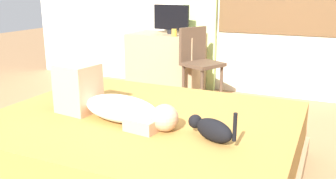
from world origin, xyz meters
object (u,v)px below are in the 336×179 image
at_px(cup, 174,33).
at_px(chair_by_desk, 198,59).
at_px(bed, 143,145).
at_px(tv_monitor, 171,19).
at_px(cat, 212,129).
at_px(person_lying, 109,102).
at_px(desk, 167,63).

bearing_deg(cup, chair_by_desk, -10.10).
bearing_deg(bed, tv_monitor, 109.00).
xyz_separation_m(cat, cup, (-1.13, 2.02, 0.28)).
height_order(bed, chair_by_desk, chair_by_desk).
height_order(person_lying, chair_by_desk, chair_by_desk).
height_order(person_lying, cat, person_lying).
bearing_deg(bed, chair_by_desk, 97.73).
xyz_separation_m(desk, cup, (0.20, -0.22, 0.41)).
bearing_deg(desk, person_lying, -74.90).
relative_size(person_lying, cat, 2.85).
xyz_separation_m(cat, chair_by_desk, (-0.80, 1.96, 0.01)).
relative_size(tv_monitor, cup, 5.59).
relative_size(bed, tv_monitor, 4.37).
distance_m(person_lying, chair_by_desk, 1.90).
distance_m(bed, person_lying, 0.40).
relative_size(desk, tv_monitor, 1.87).
xyz_separation_m(cat, desk, (-1.33, 2.25, -0.13)).
bearing_deg(tv_monitor, cup, -58.22).
xyz_separation_m(desk, chair_by_desk, (0.53, -0.28, 0.14)).
relative_size(cat, tv_monitor, 0.69).
relative_size(person_lying, chair_by_desk, 1.10).
bearing_deg(tv_monitor, cat, -60.61).
bearing_deg(person_lying, cup, 101.20).
height_order(cat, chair_by_desk, chair_by_desk).
bearing_deg(cat, chair_by_desk, 112.13).
bearing_deg(bed, desk, 110.55).
xyz_separation_m(cup, chair_by_desk, (0.33, -0.06, -0.27)).
distance_m(bed, tv_monitor, 2.28).
distance_m(person_lying, cup, 2.01).
height_order(tv_monitor, cup, tv_monitor).
height_order(tv_monitor, chair_by_desk, tv_monitor).
bearing_deg(bed, person_lying, -144.09).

